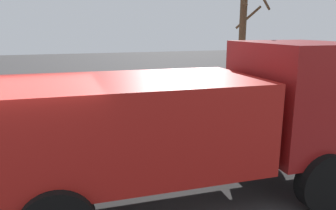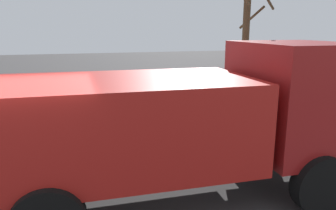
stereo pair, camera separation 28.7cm
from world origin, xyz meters
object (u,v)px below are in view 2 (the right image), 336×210
Objects in this scene: dump_truck_red at (187,117)px; fire_hydrant at (65,109)px; loose_tire at (59,107)px; bare_tree at (246,43)px.

fire_hydrant is at bearing 112.76° from dump_truck_red.
dump_truck_red is at bearing -64.01° from loose_tire.
dump_truck_red is (2.37, -5.64, 1.02)m from fire_hydrant.
dump_truck_red is at bearing -128.96° from bare_tree.
loose_tire is 0.23× the size of bare_tree.
dump_truck_red reaches higher than fire_hydrant.
loose_tire is at bearing -112.53° from fire_hydrant.
fire_hydrant is 0.49m from loose_tire.
bare_tree is at bearing -2.93° from loose_tire.
bare_tree is (3.95, 4.88, 1.16)m from dump_truck_red.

